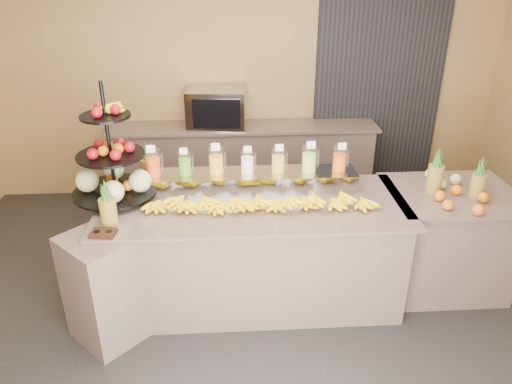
{
  "coord_description": "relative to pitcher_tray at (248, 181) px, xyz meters",
  "views": [
    {
      "loc": [
        -0.19,
        -3.26,
        2.8
      ],
      "look_at": [
        0.02,
        0.3,
        1.03
      ],
      "focal_mm": 35.0,
      "sensor_mm": 36.0,
      "label": 1
    }
  ],
  "objects": [
    {
      "name": "right_fruit_pile",
      "position": [
        1.71,
        -0.3,
        0.0
      ],
      "size": [
        0.45,
        0.43,
        0.24
      ],
      "color": "brown",
      "rests_on": "right_counter"
    },
    {
      "name": "back_ledge",
      "position": [
        0.03,
        1.67,
        -0.54
      ],
      "size": [
        3.1,
        0.55,
        0.93
      ],
      "color": "gray",
      "rests_on": "ground"
    },
    {
      "name": "buffet_counter",
      "position": [
        -0.08,
        -0.32,
        -0.54
      ],
      "size": [
        2.75,
        1.25,
        0.93
      ],
      "color": "gray",
      "rests_on": "ground"
    },
    {
      "name": "right_counter",
      "position": [
        1.73,
        -0.18,
        -0.54
      ],
      "size": [
        1.08,
        0.88,
        0.93
      ],
      "color": "gray",
      "rests_on": "ground"
    },
    {
      "name": "pitcher_tray",
      "position": [
        0.0,
        0.0,
        0.0
      ],
      "size": [
        1.85,
        0.3,
        0.15
      ],
      "primitive_type": "cube",
      "color": "gray",
      "rests_on": "buffet_counter"
    },
    {
      "name": "fruit_stand",
      "position": [
        -1.04,
        -0.1,
        0.17
      ],
      "size": [
        0.7,
        0.7,
        0.97
      ],
      "rotation": [
        0.0,
        0.0,
        0.01
      ],
      "color": "black",
      "rests_on": "buffet_counter"
    },
    {
      "name": "juice_pitcher_orange_b",
      "position": [
        -0.26,
        -0.0,
        0.18
      ],
      "size": [
        0.12,
        0.13,
        0.3
      ],
      "color": "silver",
      "rests_on": "pitcher_tray"
    },
    {
      "name": "banana_heap",
      "position": [
        0.09,
        -0.34,
        -0.01
      ],
      "size": [
        1.84,
        0.17,
        0.15
      ],
      "color": "yellow",
      "rests_on": "buffet_counter"
    },
    {
      "name": "pineapple_left_a",
      "position": [
        -1.05,
        -0.55,
        0.06
      ],
      "size": [
        0.12,
        0.12,
        0.37
      ],
      "rotation": [
        0.0,
        0.0,
        0.4
      ],
      "color": "brown",
      "rests_on": "buffet_counter"
    },
    {
      "name": "juice_pitcher_orange_a",
      "position": [
        -0.78,
        -0.0,
        0.17
      ],
      "size": [
        0.12,
        0.13,
        0.29
      ],
      "color": "silver",
      "rests_on": "pitcher_tray"
    },
    {
      "name": "juice_pitcher_lemon",
      "position": [
        0.26,
        -0.0,
        0.17
      ],
      "size": [
        0.11,
        0.12,
        0.28
      ],
      "color": "silver",
      "rests_on": "pitcher_tray"
    },
    {
      "name": "juice_pitcher_green",
      "position": [
        -0.52,
        -0.0,
        0.16
      ],
      "size": [
        0.11,
        0.11,
        0.26
      ],
      "color": "silver",
      "rests_on": "pitcher_tray"
    },
    {
      "name": "ground",
      "position": [
        0.03,
        -0.58,
        -1.01
      ],
      "size": [
        6.0,
        6.0,
        0.0
      ],
      "primitive_type": "plane",
      "color": "black",
      "rests_on": "ground"
    },
    {
      "name": "pineapple_left_b",
      "position": [
        -0.86,
        0.18,
        0.07
      ],
      "size": [
        0.12,
        0.12,
        0.38
      ],
      "rotation": [
        0.0,
        0.0,
        0.08
      ],
      "color": "brown",
      "rests_on": "buffet_counter"
    },
    {
      "name": "oven_warmer",
      "position": [
        -0.28,
        1.67,
        0.14
      ],
      "size": [
        0.69,
        0.51,
        0.44
      ],
      "primitive_type": "cube",
      "rotation": [
        0.0,
        0.0,
        -0.08
      ],
      "color": "gray",
      "rests_on": "back_ledge"
    },
    {
      "name": "juice_pitcher_orange_c",
      "position": [
        0.78,
        -0.0,
        0.17
      ],
      "size": [
        0.12,
        0.12,
        0.28
      ],
      "color": "silver",
      "rests_on": "pitcher_tray"
    },
    {
      "name": "juice_pitcher_lime",
      "position": [
        0.52,
        -0.0,
        0.18
      ],
      "size": [
        0.12,
        0.13,
        0.3
      ],
      "color": "silver",
      "rests_on": "pitcher_tray"
    },
    {
      "name": "room_envelope",
      "position": [
        0.22,
        0.21,
        0.87
      ],
      "size": [
        6.04,
        5.02,
        2.82
      ],
      "color": "olive",
      "rests_on": "ground"
    },
    {
      "name": "condiment_caddy",
      "position": [
        -1.07,
        -0.7,
        -0.06
      ],
      "size": [
        0.2,
        0.16,
        0.03
      ],
      "primitive_type": "cube",
      "rotation": [
        0.0,
        0.0,
        -0.15
      ],
      "color": "black",
      "rests_on": "buffet_counter"
    },
    {
      "name": "juice_pitcher_milk",
      "position": [
        -0.0,
        -0.0,
        0.17
      ],
      "size": [
        0.11,
        0.11,
        0.27
      ],
      "color": "silver",
      "rests_on": "pitcher_tray"
    }
  ]
}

